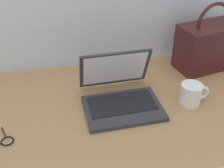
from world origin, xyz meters
The scene contains 4 objects.
desk centered at (0.00, 0.00, 0.01)m, with size 1.60×0.76×0.03m.
laptop centered at (0.08, 0.03, 0.07)m, with size 0.32×0.31×0.21m.
coffee_mug centered at (0.37, -0.03, 0.08)m, with size 0.13×0.09×0.09m.
handbag centered at (0.57, 0.24, 0.15)m, with size 0.33×0.22×0.33m.
Camera 1 is at (-0.14, -0.92, 0.78)m, focal length 46.84 mm.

